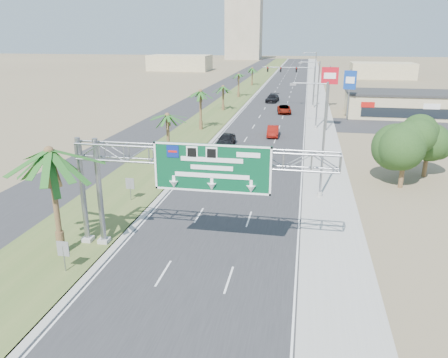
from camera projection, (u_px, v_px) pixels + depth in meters
ground at (157, 358)px, 19.33m from camera, size 600.00×600.00×0.00m
road at (286, 86)px, 121.99m from camera, size 12.00×300.00×0.02m
sidewalk_right at (317, 87)px, 120.49m from camera, size 4.00×300.00×0.10m
median_grass at (250, 85)px, 123.72m from camera, size 7.00×300.00×0.12m
opposing_road at (226, 85)px, 124.96m from camera, size 8.00×300.00×0.02m
sign_gantry at (189, 164)px, 26.88m from camera, size 16.75×1.24×7.50m
palm_near at (49, 152)px, 26.23m from camera, size 5.70×5.70×8.35m
palm_row_b at (167, 116)px, 49.32m from camera, size 3.99×3.99×5.95m
palm_row_c at (200, 92)px, 64.01m from camera, size 3.99×3.99×6.75m
palm_row_d at (223, 87)px, 81.20m from camera, size 3.99×3.99×5.45m
palm_row_e at (239, 75)px, 98.72m from camera, size 3.99×3.99×6.15m
palm_row_f at (252, 69)px, 122.17m from camera, size 3.99×3.99×5.75m
streetlight_near at (321, 145)px, 37.11m from camera, size 3.27×0.44×10.00m
streetlight_mid at (316, 98)px, 65.11m from camera, size 3.27×0.44×10.00m
streetlight_far at (314, 77)px, 98.71m from camera, size 3.27×0.44×10.00m
signal_mast at (304, 83)px, 84.07m from camera, size 10.28×0.71×8.00m
store_building at (399, 105)px, 76.46m from camera, size 18.00×10.00×4.00m
oak_near at (406, 140)px, 39.55m from camera, size 4.50×4.50×6.80m
oak_far at (429, 140)px, 42.99m from camera, size 3.50×3.50×5.60m
median_signback_a at (63, 251)px, 25.84m from camera, size 0.75×0.08×2.08m
median_signback_b at (130, 185)px, 37.16m from camera, size 0.75×0.08×2.08m
tower_distant at (244, 28)px, 252.75m from camera, size 20.00×16.00×35.00m
building_distant_left at (180, 63)px, 175.57m from camera, size 24.00×14.00×6.00m
building_distant_right at (382, 70)px, 143.96m from camera, size 20.00×12.00×5.00m
car_left_lane at (226, 140)px, 56.09m from camera, size 2.13×4.83×1.62m
car_mid_lane at (273, 131)px, 61.42m from camera, size 1.75×4.56×1.48m
car_right_lane at (284, 109)px, 79.61m from camera, size 2.91×5.37×1.43m
car_far at (272, 98)px, 92.94m from camera, size 2.85×5.83×1.63m
pole_sign_red_near at (330, 80)px, 62.77m from camera, size 2.41×0.39×9.47m
pole_sign_blue at (350, 82)px, 71.14m from camera, size 2.00×0.86×8.36m
pole_sign_red_far at (329, 79)px, 84.17m from camera, size 2.16×1.08×7.09m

